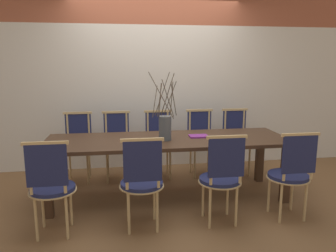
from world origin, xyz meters
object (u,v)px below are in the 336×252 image
(vase_centerpiece, at_px, (165,127))
(chair_far_center, at_px, (159,142))
(chair_near_center, at_px, (222,176))
(book_stack, at_px, (199,136))
(dining_table, at_px, (168,145))

(vase_centerpiece, bearing_deg, chair_far_center, 88.20)
(chair_near_center, bearing_deg, book_stack, 93.21)
(dining_table, distance_m, book_stack, 0.39)
(dining_table, relative_size, chair_far_center, 3.03)
(dining_table, relative_size, book_stack, 12.59)
(chair_far_center, xyz_separation_m, vase_centerpiece, (-0.03, -0.81, 0.37))
(chair_near_center, bearing_deg, vase_centerpiece, 124.38)
(dining_table, relative_size, chair_near_center, 3.03)
(vase_centerpiece, bearing_deg, chair_near_center, -55.62)
(book_stack, bearing_deg, vase_centerpiece, -166.21)
(dining_table, height_order, book_stack, book_stack)
(dining_table, height_order, chair_near_center, chair_near_center)
(vase_centerpiece, bearing_deg, dining_table, 56.52)
(dining_table, distance_m, chair_far_center, 0.76)
(chair_near_center, bearing_deg, dining_table, 119.40)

